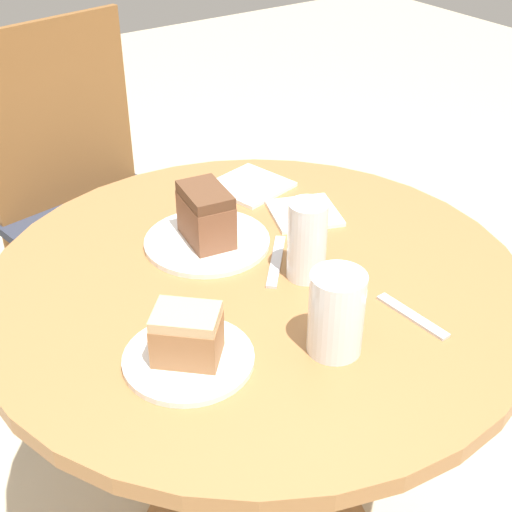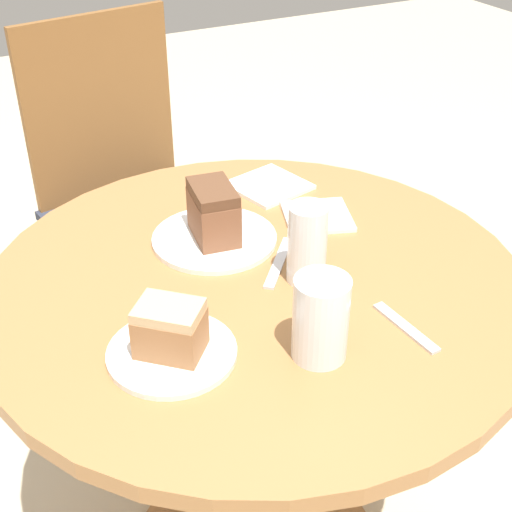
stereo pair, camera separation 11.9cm
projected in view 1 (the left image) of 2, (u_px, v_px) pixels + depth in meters
table at (256, 367)px, 1.32m from camera, size 0.92×0.92×0.76m
chair at (97, 201)px, 1.97m from camera, size 0.54×0.55×0.97m
plate_near at (207, 242)px, 1.29m from camera, size 0.23×0.23×0.01m
plate_far at (189, 359)px, 1.02m from camera, size 0.19×0.19×0.01m
cake_slice_near at (206, 215)px, 1.26m from camera, size 0.09×0.12×0.10m
cake_slice_far at (187, 335)px, 1.00m from camera, size 0.12×0.11×0.08m
glass_lemonade at (336, 318)px, 1.02m from camera, size 0.08×0.08×0.13m
glass_water at (307, 245)px, 1.18m from camera, size 0.07×0.07×0.14m
napkin_stack at (250, 185)px, 1.48m from camera, size 0.17×0.17×0.01m
fork at (276, 261)px, 1.24m from camera, size 0.12×0.13×0.00m
spoon at (412, 316)px, 1.11m from camera, size 0.03×0.14×0.00m
napkin_side at (304, 213)px, 1.38m from camera, size 0.16×0.16×0.01m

